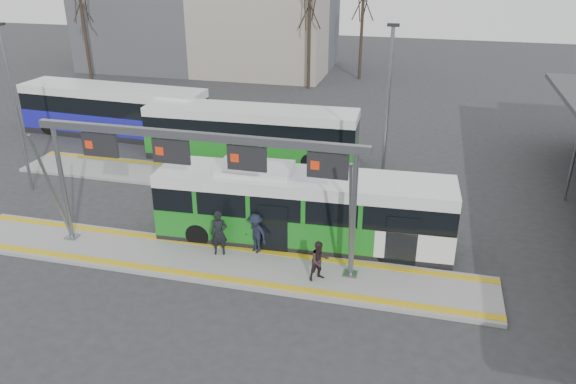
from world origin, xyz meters
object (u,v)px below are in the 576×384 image
object	(u,v)px
gantry	(200,160)
passenger_a	(219,233)
hero_bus	(302,209)
passenger_c	(256,233)
passenger_b	(319,261)

from	to	relation	value
gantry	passenger_a	world-z (taller)	gantry
gantry	hero_bus	xyz separation A→B (m)	(3.43, 2.36, -2.76)
hero_bus	passenger_c	xyz separation A→B (m)	(-1.58, -1.54, -0.54)
hero_bus	passenger_a	world-z (taller)	hero_bus
gantry	hero_bus	size ratio (longest dim) A/B	1.05
passenger_c	hero_bus	bearing A→B (deg)	70.28
passenger_b	passenger_c	bearing A→B (deg)	115.90
passenger_a	gantry	bearing A→B (deg)	-161.47
gantry	passenger_b	distance (m)	5.84
hero_bus	passenger_b	size ratio (longest dim) A/B	7.86
passenger_a	passenger_b	bearing A→B (deg)	-26.44
gantry	passenger_b	world-z (taller)	gantry
hero_bus	passenger_b	xyz separation A→B (m)	(1.31, -2.91, -0.60)
hero_bus	passenger_c	world-z (taller)	hero_bus
gantry	passenger_a	bearing A→B (deg)	33.50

